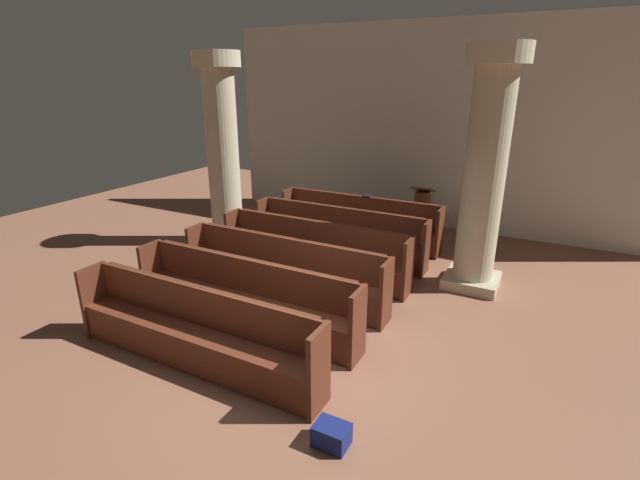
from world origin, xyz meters
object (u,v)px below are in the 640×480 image
(pillar_far_side, at_px, (222,148))
(pew_row_5, at_px, (193,327))
(pew_row_1, at_px, (338,232))
(hymn_book, at_px, (368,196))
(pew_row_0, at_px, (359,219))
(pew_row_4, at_px, (244,294))
(kneeler_box_navy, at_px, (331,435))
(pew_row_2, at_px, (313,249))
(lectern, at_px, (421,213))
(pillar_aisle_side, at_px, (485,170))
(pew_row_3, at_px, (283,269))

(pillar_far_side, bearing_deg, pew_row_5, -56.39)
(pew_row_1, relative_size, hymn_book, 15.97)
(pew_row_1, height_order, pew_row_5, same)
(pew_row_0, xyz_separation_m, pew_row_1, (0.00, -1.00, 0.00))
(pew_row_4, xyz_separation_m, hymn_book, (0.11, 4.17, 0.47))
(kneeler_box_navy, bearing_deg, pew_row_2, 121.14)
(pew_row_2, distance_m, lectern, 3.37)
(pew_row_4, distance_m, pillar_aisle_side, 4.13)
(lectern, distance_m, kneeler_box_navy, 6.70)
(pew_row_0, bearing_deg, lectern, 50.89)
(pew_row_3, xyz_separation_m, pew_row_5, (0.00, -2.00, 0.00))
(pew_row_4, distance_m, hymn_book, 4.20)
(kneeler_box_navy, bearing_deg, pew_row_3, 130.58)
(hymn_book, height_order, kneeler_box_navy, hymn_book)
(pew_row_1, xyz_separation_m, kneeler_box_navy, (2.04, -4.38, -0.41))
(pew_row_4, relative_size, kneeler_box_navy, 10.41)
(pew_row_2, xyz_separation_m, lectern, (1.00, 3.22, -0.07))
(pew_row_0, bearing_deg, hymn_book, 58.82)
(pew_row_5, xyz_separation_m, hymn_book, (0.11, 5.17, 0.47))
(lectern, relative_size, hymn_book, 4.96)
(pew_row_3, relative_size, lectern, 3.22)
(pillar_far_side, bearing_deg, lectern, 34.97)
(pew_row_2, height_order, hymn_book, hymn_book)
(pew_row_3, xyz_separation_m, pew_row_4, (0.00, -1.00, 0.00))
(pillar_far_side, relative_size, lectern, 3.52)
(pew_row_0, distance_m, pew_row_5, 4.99)
(pew_row_4, height_order, hymn_book, hymn_book)
(lectern, bearing_deg, pew_row_0, -129.11)
(pew_row_2, relative_size, pillar_aisle_side, 0.92)
(pillar_aisle_side, bearing_deg, pillar_far_side, -178.46)
(pew_row_4, relative_size, lectern, 3.22)
(pew_row_4, bearing_deg, hymn_book, 88.48)
(pew_row_5, relative_size, lectern, 3.22)
(pew_row_4, height_order, pillar_far_side, pillar_far_side)
(lectern, bearing_deg, pew_row_5, -99.11)
(pew_row_1, xyz_separation_m, pew_row_3, (0.00, -2.00, 0.00))
(pew_row_2, height_order, kneeler_box_navy, pew_row_2)
(pew_row_1, xyz_separation_m, pew_row_4, (0.00, -2.99, 0.00))
(pew_row_3, bearing_deg, pillar_aisle_side, 36.75)
(pew_row_1, relative_size, pew_row_2, 1.00)
(pew_row_4, bearing_deg, lectern, 79.18)
(pew_row_3, relative_size, pillar_aisle_side, 0.92)
(pew_row_3, bearing_deg, kneeler_box_navy, -49.42)
(pillar_aisle_side, bearing_deg, pew_row_5, -123.20)
(hymn_book, bearing_deg, pew_row_5, -91.23)
(pew_row_3, bearing_deg, lectern, 76.71)
(pew_row_1, relative_size, pillar_aisle_side, 0.92)
(pew_row_4, relative_size, pillar_aisle_side, 0.92)
(pew_row_2, xyz_separation_m, pillar_far_side, (-2.50, 0.77, 1.46))
(pew_row_2, xyz_separation_m, pillar_aisle_side, (2.55, 0.91, 1.46))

